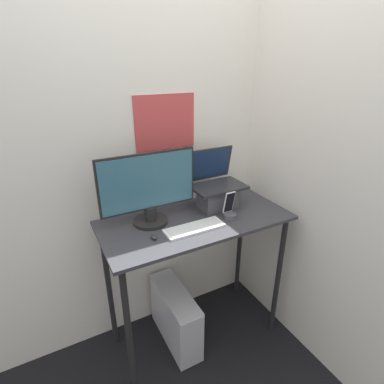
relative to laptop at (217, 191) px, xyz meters
name	(u,v)px	position (x,y,z in m)	size (l,w,h in m)	color
ground_plane	(215,364)	(-0.20, -0.36, -1.05)	(12.00, 12.00, 0.00)	black
wall_back	(170,148)	(-0.20, 0.26, 0.25)	(6.00, 0.06, 2.60)	silver
wall_side_right	(318,159)	(0.45, -0.36, 0.25)	(0.05, 6.00, 2.60)	silver
desk	(196,239)	(-0.20, -0.09, -0.24)	(1.13, 0.53, 0.95)	#333338
laptop	(217,191)	(0.00, 0.00, 0.00)	(0.33, 0.26, 0.36)	#4C4C51
monitor	(149,191)	(-0.46, -0.01, 0.10)	(0.56, 0.20, 0.42)	black
keyboard	(194,228)	(-0.27, -0.20, -0.10)	(0.34, 0.12, 0.02)	white
mouse	(154,237)	(-0.50, -0.18, -0.09)	(0.03, 0.05, 0.02)	#262626
cell_phone	(230,211)	(-0.02, -0.18, -0.06)	(0.08, 0.08, 0.17)	#4C4C51
computer_tower	(176,316)	(-0.33, -0.05, -0.85)	(0.17, 0.51, 0.41)	silver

